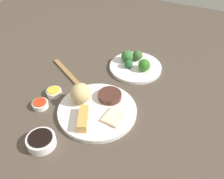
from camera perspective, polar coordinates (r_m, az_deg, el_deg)
tabletop at (r=0.94m, az=-1.36°, el=-5.61°), size 2.20×2.20×0.02m
main_plate at (r=0.93m, az=-3.35°, el=-4.79°), size 0.29×0.29×0.02m
rice_scoop at (r=0.93m, az=-7.04°, el=-0.75°), size 0.08×0.08×0.08m
spring_roll at (r=0.87m, az=-6.57°, el=-6.55°), size 0.07×0.11×0.03m
crab_rangoon_wonton at (r=0.89m, az=0.41°, el=-6.32°), size 0.07×0.08×0.01m
stir_fry_heap at (r=0.96m, az=-0.52°, el=-1.42°), size 0.09×0.09×0.02m
broccoli_plate at (r=1.14m, az=5.31°, el=5.08°), size 0.23×0.23×0.01m
broccoli_floret_0 at (r=1.16m, az=5.80°, el=7.73°), size 0.05×0.05×0.05m
broccoli_floret_1 at (r=1.10m, az=7.33°, el=5.51°), size 0.05×0.05×0.05m
broccoli_floret_2 at (r=1.11m, az=3.77°, el=5.86°), size 0.04×0.04×0.04m
broccoli_floret_3 at (r=1.14m, az=3.48°, el=7.55°), size 0.05×0.05×0.05m
soy_sauce_bowl at (r=0.86m, az=-15.75°, el=-11.22°), size 0.10×0.10×0.03m
soy_sauce_bowl_liquid at (r=0.84m, az=-15.97°, el=-10.47°), size 0.08×0.08×0.00m
sauce_ramekin_hot_mustard at (r=1.02m, az=-13.05°, el=-0.69°), size 0.06×0.06×0.02m
sauce_ramekin_hot_mustard_liquid at (r=1.01m, az=-13.15°, el=-0.17°), size 0.05×0.05×0.00m
sauce_ramekin_sweet_and_sour at (r=0.98m, az=-15.96°, el=-3.32°), size 0.06×0.06×0.02m
sauce_ramekin_sweet_and_sour_liquid at (r=0.97m, az=-16.09°, el=-2.80°), size 0.05×0.05×0.00m
chopsticks_pair at (r=1.12m, az=-10.15°, el=3.85°), size 0.21×0.13×0.01m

